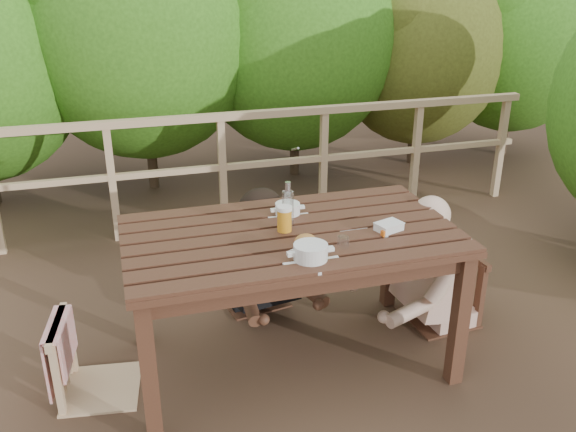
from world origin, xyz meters
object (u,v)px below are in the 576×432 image
object	(u,v)px
chair_left	(93,324)
chair_right	(443,259)
woman	(251,211)
chair_far	(252,247)
diner_right	(452,217)
beer_glass	(284,220)
bottle	(288,206)
soup_far	(288,210)
soup_near	(311,253)
table	(291,300)
bread_roll	(305,240)
butter_tub	(389,228)
tumbler	(343,243)

from	to	relation	value
chair_left	chair_right	distance (m)	2.12
chair_left	woman	size ratio (longest dim) A/B	0.64
chair_far	diner_right	bearing A→B (deg)	-36.15
chair_left	beer_glass	world-z (taller)	beer_glass
bottle	soup_far	bearing A→B (deg)	73.97
chair_left	soup_near	world-z (taller)	soup_near
table	woman	size ratio (longest dim) A/B	1.34
chair_left	chair_far	distance (m)	1.22
soup_near	soup_far	bearing A→B (deg)	84.69
bread_roll	butter_tub	distance (m)	0.48
chair_left	diner_right	distance (m)	2.17
chair_far	tumbler	size ratio (longest dim) A/B	11.36
table	beer_glass	world-z (taller)	beer_glass
table	chair_right	world-z (taller)	chair_right
table	tumbler	distance (m)	0.55
table	chair_right	xyz separation A→B (m)	(1.05, 0.17, 0.02)
table	bread_roll	xyz separation A→B (m)	(0.03, -0.17, 0.44)
soup_far	beer_glass	world-z (taller)	beer_glass
woman	diner_right	distance (m)	1.27
diner_right	bottle	size ratio (longest dim) A/B	5.30
chair_left	diner_right	world-z (taller)	diner_right
tumbler	diner_right	bearing A→B (deg)	25.87
chair_right	beer_glass	distance (m)	1.19
soup_near	tumbler	xyz separation A→B (m)	(0.20, 0.08, -0.01)
beer_glass	bottle	bearing A→B (deg)	57.62
woman	soup_near	size ratio (longest dim) A/B	4.65
woman	bread_roll	size ratio (longest dim) A/B	11.63
bread_roll	butter_tub	xyz separation A→B (m)	(0.48, 0.03, -0.00)
soup_far	beer_glass	xyz separation A→B (m)	(-0.08, -0.22, 0.04)
chair_left	soup_near	bearing A→B (deg)	-101.88
chair_left	tumbler	bearing A→B (deg)	-95.48
chair_right	bottle	xyz separation A→B (m)	(-1.05, -0.10, 0.52)
chair_left	chair_far	bearing A→B (deg)	-48.15
diner_right	soup_near	bearing A→B (deg)	110.70
bottle	tumbler	distance (m)	0.39
tumbler	butter_tub	bearing A→B (deg)	21.48
soup_far	tumbler	bearing A→B (deg)	-73.41
chair_far	bread_roll	distance (m)	1.00
bread_roll	chair_far	bearing A→B (deg)	95.03
chair_right	bread_roll	size ratio (longest dim) A/B	7.56
chair_left	beer_glass	xyz separation A→B (m)	(1.03, -0.03, 0.48)
bottle	butter_tub	world-z (taller)	bottle
woman	beer_glass	distance (m)	0.77
chair_left	chair_far	xyz separation A→B (m)	(1.01, 0.68, -0.01)
chair_far	butter_tub	world-z (taller)	butter_tub
table	chair_far	distance (m)	0.72
soup_near	butter_tub	bearing A→B (deg)	21.75
beer_glass	diner_right	bearing A→B (deg)	7.98
soup_near	butter_tub	world-z (taller)	soup_near
bread_roll	butter_tub	bearing A→B (deg)	3.40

